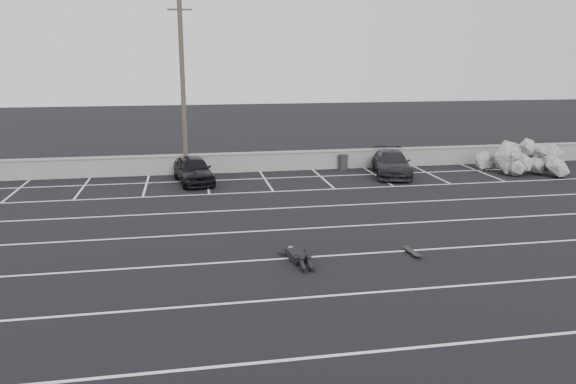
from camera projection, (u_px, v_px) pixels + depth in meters
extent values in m
plane|color=black|center=(286.00, 259.00, 17.67)|extent=(120.00, 120.00, 0.00)
cube|color=gray|center=(241.00, 163.00, 30.95)|extent=(50.00, 0.35, 1.00)
cube|color=gray|center=(241.00, 154.00, 30.82)|extent=(50.00, 0.45, 0.08)
cube|color=silver|center=(336.00, 355.00, 11.94)|extent=(36.00, 0.10, 0.01)
cube|color=silver|center=(306.00, 297.00, 14.80)|extent=(36.00, 0.10, 0.01)
cube|color=silver|center=(286.00, 258.00, 17.67)|extent=(36.00, 0.10, 0.01)
cube|color=silver|center=(272.00, 230.00, 20.54)|extent=(36.00, 0.10, 0.01)
cube|color=silver|center=(261.00, 209.00, 23.41)|extent=(36.00, 0.10, 0.01)
cube|color=silver|center=(252.00, 192.00, 26.28)|extent=(36.00, 0.10, 0.01)
cube|color=silver|center=(245.00, 179.00, 29.15)|extent=(36.00, 0.10, 0.01)
cube|color=silver|center=(17.00, 190.00, 26.75)|extent=(0.10, 5.00, 0.01)
cube|color=silver|center=(83.00, 188.00, 27.27)|extent=(0.10, 5.00, 0.01)
cube|color=silver|center=(146.00, 185.00, 27.80)|extent=(0.10, 5.00, 0.01)
cube|color=silver|center=(207.00, 183.00, 28.32)|extent=(0.10, 5.00, 0.01)
cube|color=silver|center=(266.00, 180.00, 28.85)|extent=(0.10, 5.00, 0.01)
cube|color=silver|center=(323.00, 178.00, 29.37)|extent=(0.10, 5.00, 0.01)
cube|color=silver|center=(377.00, 176.00, 29.89)|extent=(0.10, 5.00, 0.01)
cube|color=silver|center=(430.00, 174.00, 30.42)|extent=(0.10, 5.00, 0.01)
cube|color=silver|center=(481.00, 172.00, 30.94)|extent=(0.10, 5.00, 0.01)
imported|color=black|center=(193.00, 170.00, 28.18)|extent=(2.26, 4.20, 1.36)
imported|color=black|center=(392.00, 163.00, 29.99)|extent=(2.82, 4.77, 1.30)
cylinder|color=#4C4238|center=(183.00, 90.00, 28.71)|extent=(0.24, 0.24, 9.08)
cube|color=#4C4238|center=(180.00, 10.00, 27.79)|extent=(1.21, 0.08, 0.08)
cylinder|color=#2A2A2D|center=(343.00, 162.00, 31.58)|extent=(0.58, 0.58, 0.81)
cylinder|color=#2A2A2D|center=(343.00, 155.00, 31.48)|extent=(0.64, 0.64, 0.04)
cube|color=black|center=(413.00, 252.00, 18.01)|extent=(0.27, 0.84, 0.02)
cube|color=#2A2A2D|center=(409.00, 250.00, 18.28)|extent=(0.17, 0.07, 0.04)
cube|color=#2A2A2D|center=(417.00, 256.00, 17.76)|extent=(0.17, 0.07, 0.04)
cylinder|color=black|center=(406.00, 251.00, 18.26)|extent=(0.04, 0.06, 0.06)
cylinder|color=black|center=(411.00, 251.00, 18.31)|extent=(0.04, 0.06, 0.06)
cylinder|color=black|center=(414.00, 257.00, 17.74)|extent=(0.04, 0.06, 0.06)
cylinder|color=black|center=(419.00, 256.00, 17.79)|extent=(0.04, 0.06, 0.06)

